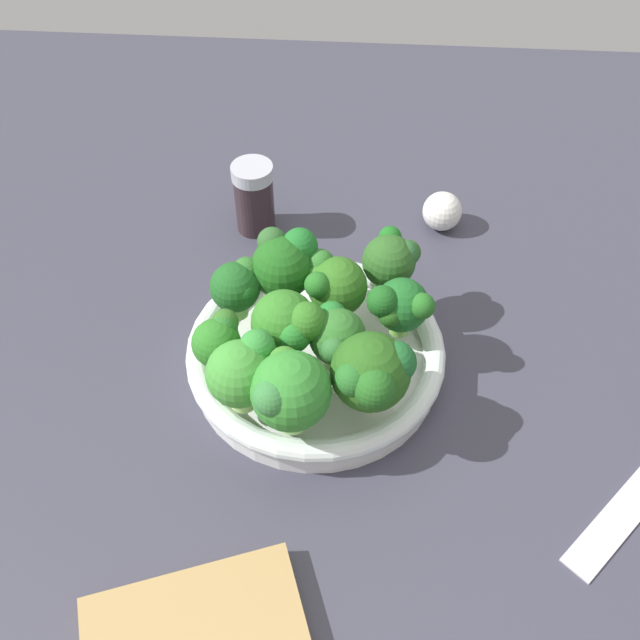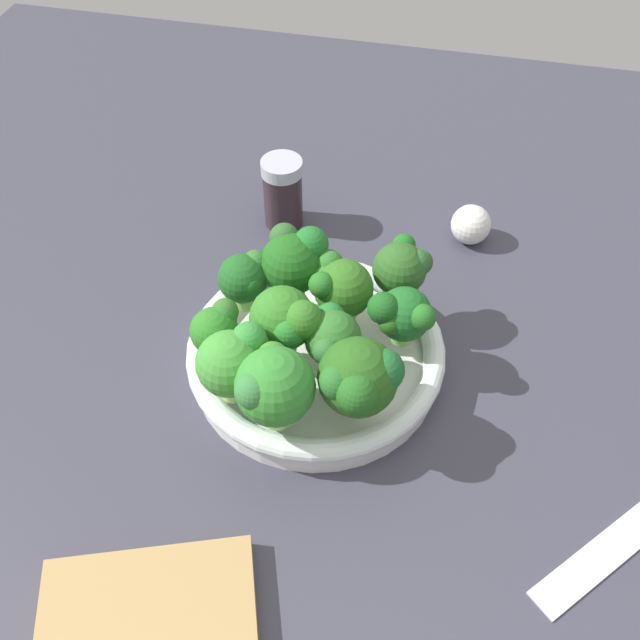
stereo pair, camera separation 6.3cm
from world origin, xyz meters
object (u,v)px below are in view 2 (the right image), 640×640
at_px(broccoli_floret_0, 246,278).
at_px(broccoli_floret_10, 234,360).
at_px(broccoli_floret_4, 331,341).
at_px(garlic_bulb, 471,225).
at_px(broccoli_floret_5, 273,386).
at_px(broccoli_floret_9, 359,379).
at_px(bowl, 320,355).
at_px(broccoli_floret_1, 402,315).
at_px(pepper_shaker, 283,192).
at_px(broccoli_floret_7, 218,329).
at_px(broccoli_floret_6, 286,321).
at_px(broccoli_floret_2, 295,260).
at_px(broccoli_floret_8, 340,286).
at_px(broccoli_floret_3, 403,268).

distance_m(broccoli_floret_0, broccoli_floret_10, 0.10).
bearing_deg(broccoli_floret_4, garlic_bulb, -23.79).
relative_size(broccoli_floret_5, broccoli_floret_9, 1.01).
bearing_deg(bowl, broccoli_floret_9, -144.37).
height_order(bowl, broccoli_floret_5, broccoli_floret_5).
height_order(broccoli_floret_1, pepper_shaker, broccoli_floret_1).
height_order(broccoli_floret_1, broccoli_floret_7, broccoli_floret_1).
bearing_deg(pepper_shaker, broccoli_floret_4, -155.39).
bearing_deg(garlic_bulb, broccoli_floret_9, 165.04).
height_order(broccoli_floret_6, broccoli_floret_7, broccoli_floret_6).
bearing_deg(broccoli_floret_0, broccoli_floret_7, 172.99).
xyz_separation_m(broccoli_floret_7, garlic_bulb, (0.24, -0.20, -0.05)).
relative_size(broccoli_floret_4, broccoli_floret_5, 0.82).
bearing_deg(broccoli_floret_5, broccoli_floret_7, 49.25).
relative_size(broccoli_floret_2, broccoli_floret_8, 1.22).
distance_m(broccoli_floret_9, broccoli_floret_10, 0.10).
relative_size(broccoli_floret_1, broccoli_floret_3, 0.97).
bearing_deg(broccoli_floret_0, broccoli_floret_6, -133.99).
bearing_deg(broccoli_floret_7, broccoli_floret_4, -87.66).
height_order(broccoli_floret_7, broccoli_floret_8, broccoli_floret_8).
xyz_separation_m(broccoli_floret_1, broccoli_floret_10, (-0.08, 0.13, 0.00)).
bearing_deg(broccoli_floret_5, broccoli_floret_6, 6.31).
relative_size(broccoli_floret_5, broccoli_floret_8, 1.21).
bearing_deg(broccoli_floret_3, broccoli_floret_6, 136.20).
bearing_deg(broccoli_floret_6, broccoli_floret_2, 7.54).
bearing_deg(broccoli_floret_6, broccoli_floret_8, -31.68).
height_order(broccoli_floret_1, broccoli_floret_5, broccoli_floret_5).
bearing_deg(broccoli_floret_4, broccoli_floret_2, 32.50).
bearing_deg(bowl, broccoli_floret_8, -13.72).
xyz_separation_m(broccoli_floret_3, broccoli_floret_8, (-0.03, 0.05, -0.00)).
height_order(broccoli_floret_4, garlic_bulb, broccoli_floret_4).
distance_m(broccoli_floret_6, broccoli_floret_9, 0.09).
relative_size(bowl, pepper_shaker, 2.87).
height_order(bowl, broccoli_floret_3, broccoli_floret_3).
bearing_deg(bowl, broccoli_floret_0, 68.16).
xyz_separation_m(broccoli_floret_5, broccoli_floret_8, (0.12, -0.03, -0.01)).
relative_size(broccoli_floret_0, broccoli_floret_8, 0.94).
bearing_deg(pepper_shaker, broccoli_floret_2, -160.35).
distance_m(broccoli_floret_7, broccoli_floret_8, 0.12).
bearing_deg(broccoli_floret_10, broccoli_floret_1, -56.39).
distance_m(broccoli_floret_1, broccoli_floret_9, 0.08).
relative_size(bowl, broccoli_floret_9, 3.21).
relative_size(broccoli_floret_0, pepper_shaker, 0.71).
distance_m(broccoli_floret_1, garlic_bulb, 0.21).
bearing_deg(broccoli_floret_5, broccoli_floret_10, 62.24).
relative_size(broccoli_floret_5, broccoli_floret_7, 1.42).
bearing_deg(broccoli_floret_0, broccoli_floret_10, -168.48).
distance_m(broccoli_floret_6, broccoli_floret_7, 0.06).
distance_m(broccoli_floret_0, broccoli_floret_7, 0.06).
relative_size(broccoli_floret_3, broccoli_floret_9, 0.85).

